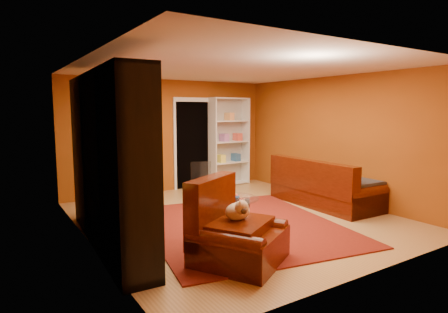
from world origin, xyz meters
TOP-DOWN VIEW (x-y plane):
  - floor at (0.00, 0.00)m, footprint 5.00×5.50m
  - ceiling at (0.00, 0.00)m, footprint 5.00×5.50m
  - wall_back at (0.00, 2.77)m, footprint 5.00×0.05m
  - wall_left at (-2.52, 0.00)m, footprint 0.05×5.50m
  - wall_right at (2.52, 0.00)m, footprint 0.05×5.50m
  - doorway at (0.60, 2.73)m, footprint 1.06×0.60m
  - rug at (-0.20, -0.45)m, footprint 3.57×3.98m
  - media_unit at (-2.27, -0.18)m, footprint 0.63×3.14m
  - christmas_tree at (-1.17, 2.15)m, footprint 1.49×1.49m
  - gift_box_teal at (-1.16, 2.15)m, footprint 0.28×0.28m
  - gift_box_red at (-0.77, 2.59)m, footprint 0.26×0.26m
  - white_bookshelf at (1.54, 2.57)m, footprint 1.07×0.43m
  - armchair at (-1.09, -1.66)m, footprint 1.49×1.49m
  - dog at (-1.07, -1.59)m, footprint 0.50×0.46m
  - sofa at (2.02, -0.20)m, footprint 1.06×2.25m
  - coffee_table at (-0.23, -0.25)m, footprint 0.86×0.86m
  - acrylic_chair at (-0.13, 0.97)m, footprint 0.51×0.54m

SIDE VIEW (x-z plane):
  - floor at x=0.00m, z-range -0.05..0.00m
  - rug at x=-0.20m, z-range 0.00..0.02m
  - gift_box_red at x=-0.77m, z-range 0.00..0.22m
  - gift_box_teal at x=-1.16m, z-range 0.00..0.27m
  - coffee_table at x=-0.23m, z-range -0.04..0.49m
  - acrylic_chair at x=-0.13m, z-range 0.00..0.79m
  - armchair at x=-1.09m, z-range 0.00..0.85m
  - sofa at x=2.02m, z-range 0.00..0.95m
  - dog at x=-1.07m, z-range 0.50..0.77m
  - christmas_tree at x=-1.17m, z-range -0.03..2.02m
  - doorway at x=0.60m, z-range -0.03..2.13m
  - white_bookshelf at x=1.54m, z-range -0.03..2.23m
  - media_unit at x=-2.27m, z-range 0.00..2.39m
  - wall_back at x=0.00m, z-range 0.00..2.60m
  - wall_left at x=-2.52m, z-range 0.00..2.60m
  - wall_right at x=2.52m, z-range 0.00..2.60m
  - ceiling at x=0.00m, z-range 2.60..2.65m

